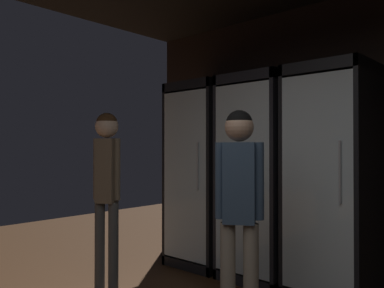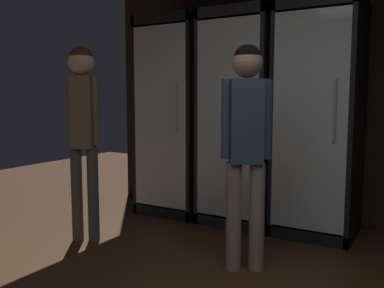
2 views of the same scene
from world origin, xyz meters
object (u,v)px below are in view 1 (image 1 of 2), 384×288
(cooler_center, at_px, (334,184))
(shopper_far, at_px, (107,175))
(shopper_near, at_px, (239,196))
(cooler_left, at_px, (263,179))
(cooler_far_left, at_px, (207,176))

(cooler_center, bearing_deg, shopper_far, -142.48)
(cooler_center, height_order, shopper_near, cooler_center)
(cooler_left, relative_size, shopper_far, 1.24)
(cooler_center, distance_m, shopper_far, 2.10)
(shopper_far, bearing_deg, cooler_center, 37.52)
(cooler_left, distance_m, shopper_near, 1.26)
(cooler_far_left, bearing_deg, cooler_left, 0.14)
(cooler_far_left, bearing_deg, cooler_center, 0.08)
(shopper_near, bearing_deg, cooler_center, 78.72)
(cooler_far_left, distance_m, cooler_left, 0.75)
(cooler_center, relative_size, shopper_far, 1.24)
(cooler_far_left, xyz_separation_m, shopper_far, (-0.16, -1.28, 0.06))
(shopper_near, bearing_deg, shopper_far, -174.70)
(cooler_center, height_order, shopper_far, cooler_center)
(cooler_left, distance_m, shopper_far, 1.57)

